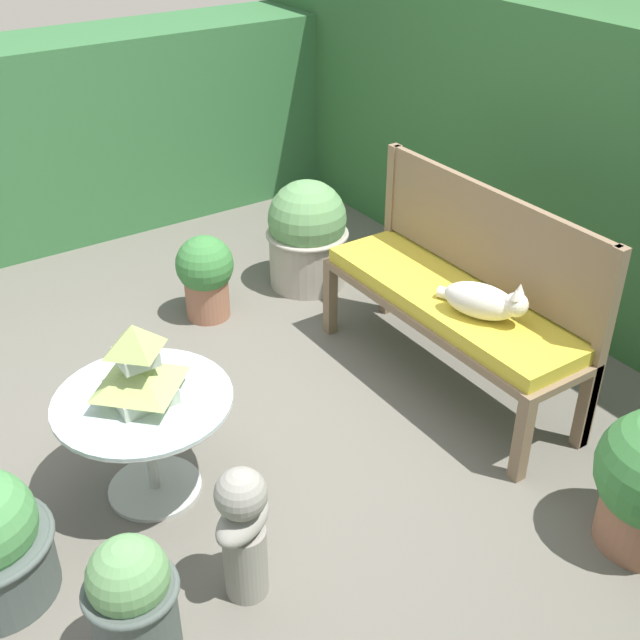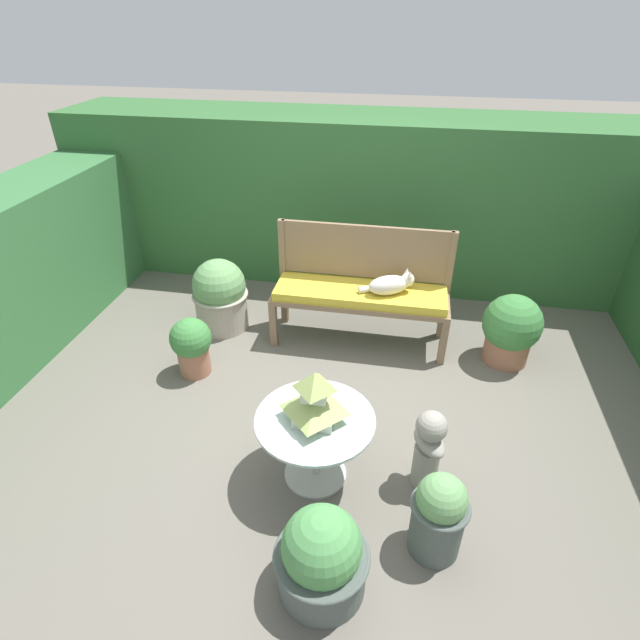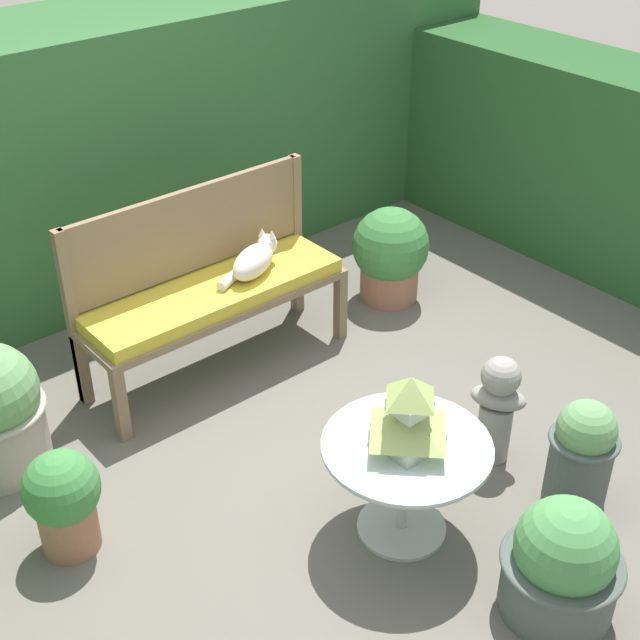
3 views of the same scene
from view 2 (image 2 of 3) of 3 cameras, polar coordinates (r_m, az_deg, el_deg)
The scene contains 13 objects.
ground at distance 3.87m, azimuth 1.32°, elevation -10.27°, with size 30.00×30.00×0.00m, color #666056.
foliage_hedge_back at distance 5.51m, azimuth 5.62°, elevation 13.62°, with size 6.40×0.98×1.69m, color #336633.
garden_bench at distance 4.36m, azimuth 4.60°, elevation 2.63°, with size 1.54×0.47×0.54m.
bench_backrest at distance 4.42m, azimuth 5.09°, elevation 7.14°, with size 1.54×0.06×1.03m.
cat at distance 4.25m, azimuth 8.03°, elevation 4.05°, with size 0.47×0.30×0.21m.
patio_table at distance 3.16m, azimuth -0.56°, elevation -12.56°, with size 0.74×0.74×0.50m.
pagoda_birdhouse at distance 2.99m, azimuth -0.59°, elevation -9.11°, with size 0.32×0.32×0.35m.
garden_bust at distance 3.25m, azimuth 12.28°, elevation -13.94°, with size 0.27×0.31×0.59m.
potted_plant_bench_right at distance 4.71m, azimuth -11.33°, elevation 2.75°, with size 0.52×0.52×0.69m.
potted_plant_patio_mid at distance 2.82m, azimuth 0.18°, elevation -25.48°, with size 0.50×0.50×0.55m.
potted_plant_path_edge at distance 2.98m, azimuth 13.40°, elevation -20.84°, with size 0.33×0.33×0.56m.
potted_plant_table_near at distance 4.19m, azimuth -14.46°, elevation -2.77°, with size 0.34×0.34×0.51m.
potted_plant_bench_left at distance 4.47m, azimuth 20.98°, elevation -0.99°, with size 0.49×0.49×0.62m.
Camera 2 is at (0.43, -2.79, 2.65)m, focal length 28.00 mm.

